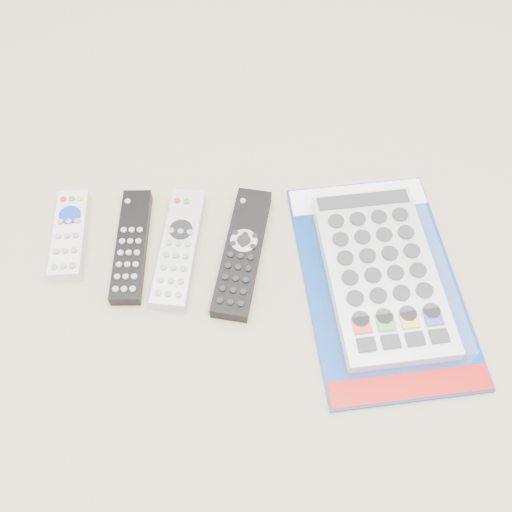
{
  "coord_description": "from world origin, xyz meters",
  "views": [
    {
      "loc": [
        0.03,
        -0.42,
        0.72
      ],
      "look_at": [
        0.03,
        0.02,
        0.01
      ],
      "focal_mm": 40.0,
      "sensor_mm": 36.0,
      "label": 1
    }
  ],
  "objects_px": {
    "remote_small_grey": "(70,234)",
    "remote_large_black": "(242,252)",
    "remote_silver_dvd": "(179,248)",
    "remote_slim_black": "(132,246)",
    "jumbo_remote_packaged": "(382,272)"
  },
  "relations": [
    {
      "from": "remote_slim_black",
      "to": "remote_large_black",
      "type": "height_order",
      "value": "remote_large_black"
    },
    {
      "from": "remote_small_grey",
      "to": "remote_large_black",
      "type": "relative_size",
      "value": 0.69
    },
    {
      "from": "remote_large_black",
      "to": "remote_small_grey",
      "type": "bearing_deg",
      "value": -177.3
    },
    {
      "from": "remote_small_grey",
      "to": "remote_large_black",
      "type": "bearing_deg",
      "value": -11.04
    },
    {
      "from": "remote_large_black",
      "to": "jumbo_remote_packaged",
      "type": "bearing_deg",
      "value": -1.55
    },
    {
      "from": "remote_large_black",
      "to": "jumbo_remote_packaged",
      "type": "relative_size",
      "value": 0.59
    },
    {
      "from": "remote_large_black",
      "to": "jumbo_remote_packaged",
      "type": "height_order",
      "value": "jumbo_remote_packaged"
    },
    {
      "from": "remote_silver_dvd",
      "to": "remote_small_grey",
      "type": "bearing_deg",
      "value": 176.97
    },
    {
      "from": "remote_silver_dvd",
      "to": "remote_large_black",
      "type": "bearing_deg",
      "value": 0.52
    },
    {
      "from": "remote_silver_dvd",
      "to": "jumbo_remote_packaged",
      "type": "distance_m",
      "value": 0.3
    },
    {
      "from": "remote_slim_black",
      "to": "remote_large_black",
      "type": "xyz_separation_m",
      "value": [
        0.16,
        -0.01,
        0.0
      ]
    },
    {
      "from": "remote_slim_black",
      "to": "remote_silver_dvd",
      "type": "relative_size",
      "value": 0.94
    },
    {
      "from": "remote_small_grey",
      "to": "remote_slim_black",
      "type": "relative_size",
      "value": 0.81
    },
    {
      "from": "remote_small_grey",
      "to": "remote_large_black",
      "type": "height_order",
      "value": "same"
    },
    {
      "from": "remote_slim_black",
      "to": "remote_small_grey",
      "type": "bearing_deg",
      "value": 167.31
    }
  ]
}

